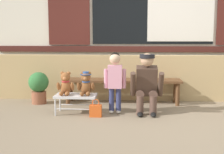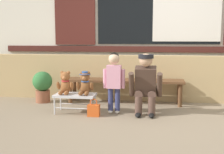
% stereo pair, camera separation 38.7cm
% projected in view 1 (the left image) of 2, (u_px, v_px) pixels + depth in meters
% --- Properties ---
extents(ground_plane, '(60.00, 60.00, 0.00)m').
position_uv_depth(ground_plane, '(159.00, 120.00, 4.33)').
color(ground_plane, '#84725B').
extents(brick_low_wall, '(6.75, 0.25, 0.85)m').
position_uv_depth(brick_low_wall, '(153.00, 78.00, 5.68)').
color(brick_low_wall, tan).
rests_on(brick_low_wall, ground).
extents(shop_facade, '(6.89, 0.26, 3.56)m').
position_uv_depth(shop_facade, '(152.00, 7.00, 6.01)').
color(shop_facade, silver).
rests_on(shop_facade, ground).
extents(wooden_bench_long, '(2.10, 0.40, 0.44)m').
position_uv_depth(wooden_bench_long, '(122.00, 83.00, 5.36)').
color(wooden_bench_long, brown).
rests_on(wooden_bench_long, ground).
extents(small_display_bench, '(0.64, 0.36, 0.30)m').
position_uv_depth(small_display_bench, '(76.00, 97.00, 4.65)').
color(small_display_bench, silver).
rests_on(small_display_bench, ground).
extents(teddy_bear_plain, '(0.28, 0.26, 0.36)m').
position_uv_depth(teddy_bear_plain, '(65.00, 84.00, 4.64)').
color(teddy_bear_plain, '#93562D').
rests_on(teddy_bear_plain, small_display_bench).
extents(teddy_bear_with_hat, '(0.28, 0.27, 0.36)m').
position_uv_depth(teddy_bear_with_hat, '(86.00, 84.00, 4.62)').
color(teddy_bear_with_hat, brown).
rests_on(teddy_bear_with_hat, small_display_bench).
extents(child_standing, '(0.35, 0.18, 0.96)m').
position_uv_depth(child_standing, '(115.00, 76.00, 4.64)').
color(child_standing, navy).
rests_on(child_standing, ground).
extents(adult_crouching, '(0.50, 0.49, 0.95)m').
position_uv_depth(adult_crouching, '(147.00, 83.00, 4.61)').
color(adult_crouching, brown).
rests_on(adult_crouching, ground).
extents(handbag_on_ground, '(0.18, 0.11, 0.27)m').
position_uv_depth(handbag_on_ground, '(96.00, 110.00, 4.49)').
color(handbag_on_ground, '#DB561E').
rests_on(handbag_on_ground, ground).
extents(potted_plant, '(0.36, 0.36, 0.57)m').
position_uv_depth(potted_plant, '(39.00, 86.00, 5.35)').
color(potted_plant, brown).
rests_on(potted_plant, ground).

